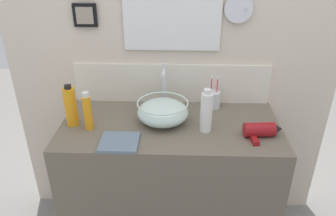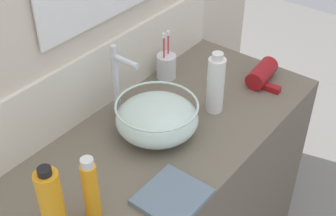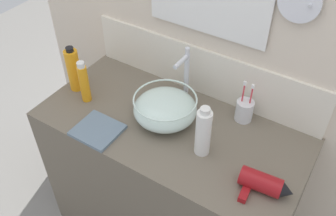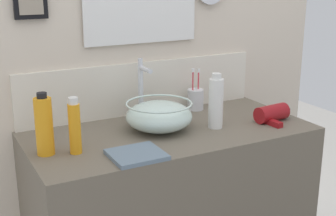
% 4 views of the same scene
% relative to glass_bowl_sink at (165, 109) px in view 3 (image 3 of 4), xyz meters
% --- Properties ---
extents(vanity_counter, '(1.20, 0.58, 0.84)m').
position_rel_glass_bowl_sink_xyz_m(vanity_counter, '(0.04, -0.02, -0.49)').
color(vanity_counter, '#6B6051').
rests_on(vanity_counter, ground).
extents(back_panel, '(1.99, 0.10, 2.53)m').
position_rel_glass_bowl_sink_xyz_m(back_panel, '(0.04, 0.29, 0.36)').
color(back_panel, beige).
rests_on(back_panel, ground).
extents(glass_bowl_sink, '(0.28, 0.28, 0.12)m').
position_rel_glass_bowl_sink_xyz_m(glass_bowl_sink, '(0.00, 0.00, 0.00)').
color(glass_bowl_sink, silver).
rests_on(glass_bowl_sink, vanity_counter).
extents(faucet, '(0.02, 0.12, 0.28)m').
position_rel_glass_bowl_sink_xyz_m(faucet, '(0.00, 0.17, 0.09)').
color(faucet, silver).
rests_on(faucet, vanity_counter).
extents(hair_drier, '(0.20, 0.14, 0.07)m').
position_rel_glass_bowl_sink_xyz_m(hair_drier, '(0.52, -0.13, -0.03)').
color(hair_drier, maroon).
rests_on(hair_drier, vanity_counter).
extents(toothbrush_cup, '(0.08, 0.08, 0.21)m').
position_rel_glass_bowl_sink_xyz_m(toothbrush_cup, '(0.29, 0.19, -0.01)').
color(toothbrush_cup, silver).
rests_on(toothbrush_cup, vanity_counter).
extents(spray_bottle, '(0.06, 0.06, 0.24)m').
position_rel_glass_bowl_sink_xyz_m(spray_bottle, '(0.23, -0.08, 0.05)').
color(spray_bottle, white).
rests_on(spray_bottle, vanity_counter).
extents(shampoo_bottle, '(0.06, 0.06, 0.23)m').
position_rel_glass_bowl_sink_xyz_m(shampoo_bottle, '(-0.49, -0.04, 0.05)').
color(shampoo_bottle, orange).
rests_on(shampoo_bottle, vanity_counter).
extents(soap_dispenser, '(0.04, 0.04, 0.21)m').
position_rel_glass_bowl_sink_xyz_m(soap_dispenser, '(-0.39, -0.09, 0.04)').
color(soap_dispenser, orange).
rests_on(soap_dispenser, vanity_counter).
extents(hand_towel, '(0.19, 0.18, 0.02)m').
position_rel_glass_bowl_sink_xyz_m(hand_towel, '(-0.21, -0.22, -0.06)').
color(hand_towel, slate).
rests_on(hand_towel, vanity_counter).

